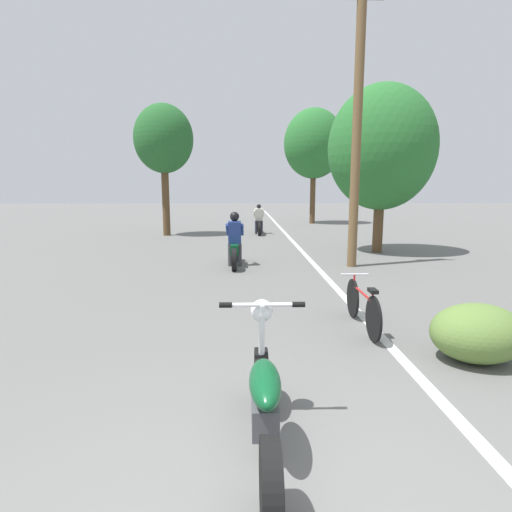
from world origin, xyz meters
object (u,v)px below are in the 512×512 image
(bicycle_parked, at_px, (362,306))
(motorcycle_rider_far, at_px, (259,223))
(motorcycle_rider_lead, at_px, (235,245))
(roadside_tree_right_near, at_px, (382,148))
(motorcycle_foreground, at_px, (265,401))
(utility_pole, at_px, (357,123))
(roadside_tree_left, at_px, (164,140))
(roadside_tree_right_far, at_px, (314,144))

(bicycle_parked, bearing_deg, motorcycle_rider_far, 94.82)
(motorcycle_rider_lead, relative_size, bicycle_parked, 1.17)
(motorcycle_rider_lead, bearing_deg, roadside_tree_right_near, 26.27)
(roadside_tree_right_near, relative_size, bicycle_parked, 3.17)
(roadside_tree_right_near, bearing_deg, motorcycle_foreground, -112.67)
(motorcycle_rider_far, bearing_deg, motorcycle_foreground, -91.80)
(motorcycle_foreground, bearing_deg, bicycle_parked, 60.47)
(utility_pole, relative_size, roadside_tree_left, 1.27)
(roadside_tree_left, bearing_deg, roadside_tree_right_far, 39.58)
(utility_pole, bearing_deg, roadside_tree_left, 130.14)
(utility_pole, xyz_separation_m, motorcycle_rider_far, (-2.22, 8.08, -3.20))
(motorcycle_foreground, bearing_deg, roadside_tree_left, 103.60)
(utility_pole, distance_m, roadside_tree_left, 9.91)
(utility_pole, xyz_separation_m, roadside_tree_left, (-6.38, 7.56, 0.46))
(utility_pole, relative_size, roadside_tree_right_far, 1.07)
(utility_pole, height_order, roadside_tree_left, utility_pole)
(utility_pole, relative_size, roadside_tree_right_near, 1.36)
(bicycle_parked, bearing_deg, utility_pole, 76.81)
(roadside_tree_right_near, distance_m, motorcycle_rider_lead, 5.86)
(utility_pole, height_order, bicycle_parked, utility_pole)
(motorcycle_foreground, distance_m, motorcycle_rider_far, 15.69)
(roadside_tree_right_near, xyz_separation_m, motorcycle_foreground, (-4.20, -10.06, -2.91))
(motorcycle_foreground, relative_size, motorcycle_rider_lead, 1.00)
(utility_pole, xyz_separation_m, bicycle_parked, (-1.13, -4.81, -3.37))
(roadside_tree_right_near, distance_m, motorcycle_foreground, 11.28)
(roadside_tree_right_far, height_order, motorcycle_rider_far, roadside_tree_right_far)
(utility_pole, xyz_separation_m, roadside_tree_right_near, (1.49, 2.45, -0.38))
(roadside_tree_right_near, distance_m, roadside_tree_left, 9.42)
(utility_pole, relative_size, bicycle_parked, 4.32)
(motorcycle_rider_lead, relative_size, motorcycle_rider_far, 0.92)
(roadside_tree_right_far, relative_size, motorcycle_rider_far, 3.18)
(roadside_tree_right_near, height_order, motorcycle_foreground, roadside_tree_right_near)
(roadside_tree_right_far, distance_m, bicycle_parked, 19.33)
(motorcycle_rider_far, bearing_deg, roadside_tree_right_near, -56.59)
(motorcycle_foreground, xyz_separation_m, bicycle_parked, (1.58, 2.79, -0.09))
(roadside_tree_right_near, distance_m, bicycle_parked, 8.29)
(roadside_tree_right_near, xyz_separation_m, roadside_tree_left, (-7.87, 5.11, 0.84))
(motorcycle_foreground, height_order, motorcycle_rider_lead, motorcycle_rider_lead)
(utility_pole, distance_m, roadside_tree_right_far, 13.96)
(roadside_tree_right_near, bearing_deg, roadside_tree_right_far, 91.23)
(utility_pole, bearing_deg, motorcycle_rider_far, 105.35)
(motorcycle_rider_lead, bearing_deg, roadside_tree_right_far, 72.27)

